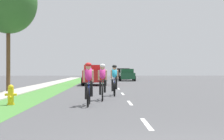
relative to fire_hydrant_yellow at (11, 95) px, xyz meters
The scene contains 12 objects.
ground_plane 12.78m from the fire_hydrant_yellow, 69.28° to the left, with size 120.00×120.00×0.00m, color #4C4C4F.
grass_verge 11.96m from the fire_hydrant_yellow, 90.00° to the left, with size 1.91×70.00×0.01m, color #478438.
sidewalk_concrete 12.08m from the fire_hydrant_yellow, 98.40° to the left, with size 1.62×70.00×0.10m, color #B2ADA3.
lane_markings_center 16.58m from the fire_hydrant_yellow, 74.18° to the left, with size 0.12×52.71×0.01m.
fire_hydrant_yellow is the anchor object (origin of this frame).
cyclist_lead 2.97m from the fire_hydrant_yellow, ahead, with size 0.42×1.72×1.58m.
cyclist_trailing 3.95m from the fire_hydrant_yellow, 29.19° to the left, with size 0.42×1.72×1.58m.
cyclist_distant 6.01m from the fire_hydrant_yellow, 47.95° to the left, with size 0.42×1.72×1.58m.
suv_red 17.17m from the fire_hydrant_yellow, 81.26° to the left, with size 2.15×4.70×1.79m.
sedan_dark_green 29.53m from the fire_hydrant_yellow, 77.57° to the left, with size 1.98×4.30×1.52m.
pickup_black 37.54m from the fire_hydrant_yellow, 80.34° to the left, with size 2.22×5.10×1.64m.
street_tree_near 9.33m from the fire_hydrant_yellow, 107.09° to the left, with size 3.46×3.46×7.34m.
Camera 1 is at (-1.01, -4.15, 1.28)m, focal length 51.99 mm.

